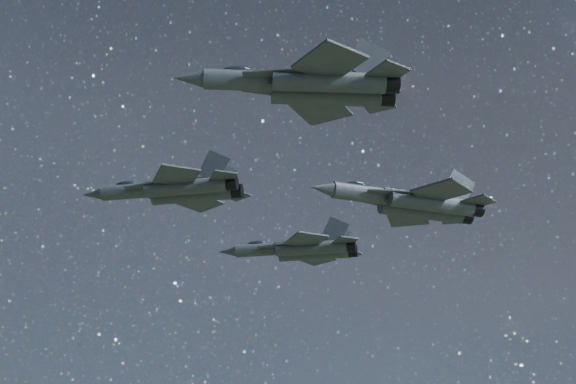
{
  "coord_description": "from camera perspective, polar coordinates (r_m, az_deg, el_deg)",
  "views": [
    {
      "loc": [
        -4.96,
        -82.42,
        123.42
      ],
      "look_at": [
        0.42,
        -4.4,
        156.87
      ],
      "focal_mm": 50.0,
      "sensor_mm": 36.0,
      "label": 1
    }
  ],
  "objects": [
    {
      "name": "jet_right",
      "position": [
        69.62,
        1.51,
        7.62
      ],
      "size": [
        19.94,
        14.24,
        5.1
      ],
      "rotation": [
        0.0,
        0.0,
        -0.01
      ],
      "color": "#30373C"
    },
    {
      "name": "jet_left",
      "position": [
        100.85,
        0.93,
        -4.09
      ],
      "size": [
        18.66,
        12.72,
        4.69
      ],
      "rotation": [
        0.0,
        0.0,
        -0.24
      ],
      "color": "#30373C"
    },
    {
      "name": "jet_lead",
      "position": [
        88.01,
        -7.96,
        0.17
      ],
      "size": [
        19.08,
        12.94,
        4.8
      ],
      "rotation": [
        0.0,
        0.0,
        -0.27
      ],
      "color": "#30373C"
    },
    {
      "name": "jet_slot",
      "position": [
        85.09,
        8.84,
        -0.74
      ],
      "size": [
        20.02,
        13.62,
        5.03
      ],
      "rotation": [
        0.0,
        0.0,
        0.25
      ],
      "color": "#30373C"
    }
  ]
}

